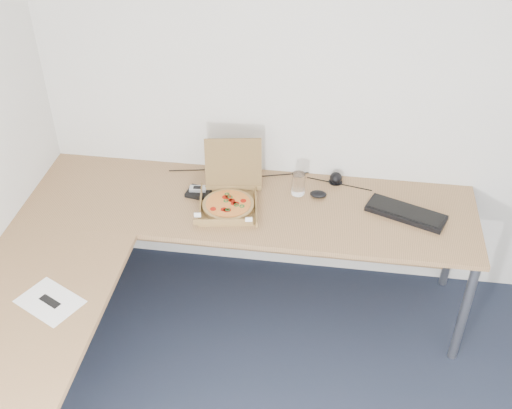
% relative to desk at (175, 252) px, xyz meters
% --- Properties ---
extents(room_shell, '(3.50, 3.50, 2.50)m').
position_rel_desk_xyz_m(room_shell, '(0.82, -0.97, 0.55)').
color(room_shell, silver).
rests_on(room_shell, ground).
extents(desk, '(2.50, 2.20, 0.73)m').
position_rel_desk_xyz_m(desk, '(0.00, 0.00, 0.00)').
color(desk, '#986E45').
rests_on(desk, ground).
extents(pizza_box, '(0.32, 0.37, 0.32)m').
position_rel_desk_xyz_m(pizza_box, '(0.21, 0.39, 0.07)').
color(pizza_box, olive).
rests_on(pizza_box, desk).
extents(drinking_glass, '(0.08, 0.08, 0.13)m').
position_rel_desk_xyz_m(drinking_glass, '(0.58, 0.56, 0.10)').
color(drinking_glass, white).
rests_on(drinking_glass, desk).
extents(keyboard, '(0.45, 0.30, 0.03)m').
position_rel_desk_xyz_m(keyboard, '(1.18, 0.45, 0.04)').
color(keyboard, black).
rests_on(keyboard, desk).
extents(mouse, '(0.11, 0.09, 0.03)m').
position_rel_desk_xyz_m(mouse, '(0.69, 0.55, 0.05)').
color(mouse, black).
rests_on(mouse, desk).
extents(wallet, '(0.15, 0.13, 0.02)m').
position_rel_desk_xyz_m(wallet, '(0.02, 0.48, 0.04)').
color(wallet, black).
rests_on(wallet, desk).
extents(phone, '(0.10, 0.06, 0.02)m').
position_rel_desk_xyz_m(phone, '(0.01, 0.48, 0.06)').
color(phone, '#B2B5BA').
rests_on(phone, wallet).
extents(paper_sheet, '(0.35, 0.31, 0.00)m').
position_rel_desk_xyz_m(paper_sheet, '(-0.48, -0.45, 0.03)').
color(paper_sheet, white).
rests_on(paper_sheet, desk).
extents(dome_speaker, '(0.08, 0.08, 0.07)m').
position_rel_desk_xyz_m(dome_speaker, '(0.79, 0.71, 0.06)').
color(dome_speaker, black).
rests_on(dome_speaker, desk).
extents(cable_bundle, '(0.58, 0.12, 0.01)m').
position_rel_desk_xyz_m(cable_bundle, '(0.37, 0.71, 0.03)').
color(cable_bundle, black).
rests_on(cable_bundle, desk).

